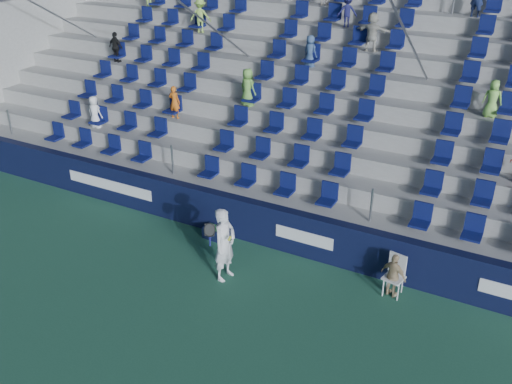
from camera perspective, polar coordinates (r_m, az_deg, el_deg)
ground at (r=13.53m, az=-6.51°, el=-10.99°), size 70.00×70.00×0.00m
sponsor_wall at (r=15.43m, az=-0.03°, el=-2.99°), size 24.00×0.32×1.20m
grandstand at (r=19.07m, az=7.32°, el=7.76°), size 24.00×8.17×6.63m
tennis_player at (r=13.79m, az=-3.16°, el=-5.25°), size 0.69×0.73×1.89m
line_judge_chair at (r=13.86m, az=13.78°, el=-7.75°), size 0.52×0.53×1.01m
line_judge at (r=13.74m, az=13.59°, el=-8.12°), size 0.71×0.46×1.12m
ball_bin at (r=15.82m, az=-4.15°, el=-4.02°), size 0.62×0.43×0.34m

